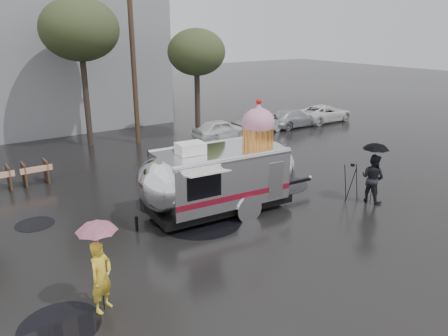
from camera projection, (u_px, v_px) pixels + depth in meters
ground at (251, 250)px, 13.35m from camera, size 120.00×120.00×0.00m
puddles at (192, 213)px, 15.96m from camera, size 12.59×7.60×0.01m
utility_pole at (133, 62)px, 24.24m from camera, size 1.60×0.28×9.00m
tree_mid at (80, 30)px, 23.14m from camera, size 4.20×4.20×8.03m
tree_right at (197, 53)px, 25.21m from camera, size 3.36×3.36×6.42m
parked_cars at (280, 118)px, 28.88m from camera, size 13.20×1.90×1.50m
airstream_trailer at (222, 174)px, 15.74m from camera, size 7.63×3.06×4.11m
person_left at (101, 277)px, 10.28m from camera, size 0.77×0.70×1.78m
umbrella_pink at (97, 236)px, 9.95m from camera, size 1.16×1.16×2.34m
person_right at (373, 178)px, 16.79m from camera, size 0.63×0.98×1.90m
umbrella_black at (375, 153)px, 16.48m from camera, size 1.20×1.20×2.37m
tripod at (351, 178)px, 17.00m from camera, size 0.60×0.58×1.48m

